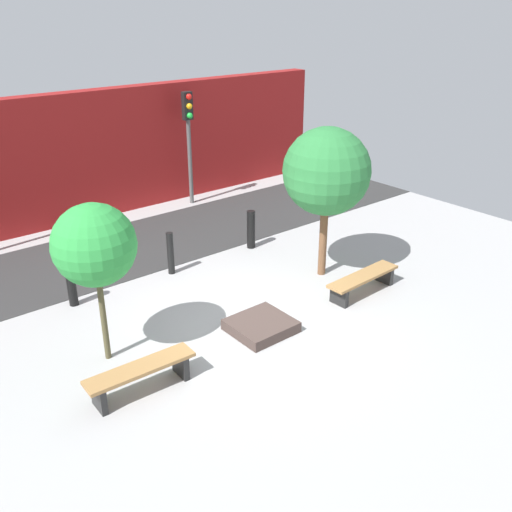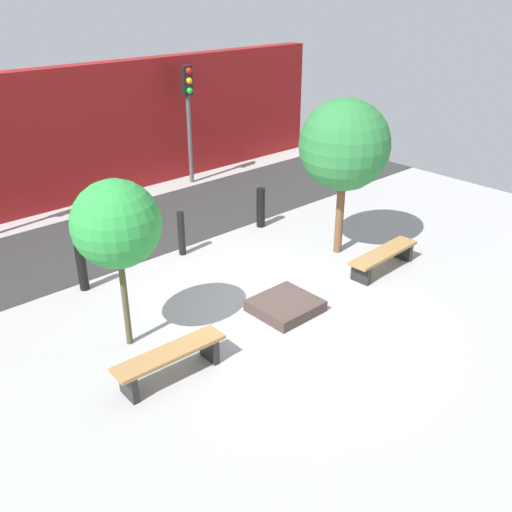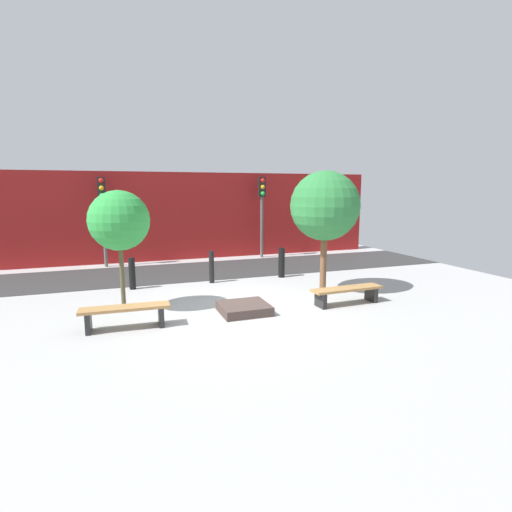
# 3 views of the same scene
# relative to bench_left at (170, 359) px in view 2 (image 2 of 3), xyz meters

# --- Properties ---
(ground_plane) EXTENTS (18.00, 18.00, 0.00)m
(ground_plane) POSITION_rel_bench_left_xyz_m (2.59, 0.49, -0.34)
(ground_plane) COLOR #A1A1A1
(road_strip) EXTENTS (18.00, 3.22, 0.01)m
(road_strip) POSITION_rel_bench_left_xyz_m (2.59, 5.20, -0.33)
(road_strip) COLOR #2E2E2E
(road_strip) RESTS_ON ground
(building_facade) EXTENTS (16.20, 0.50, 3.45)m
(building_facade) POSITION_rel_bench_left_xyz_m (2.59, 7.91, 1.39)
(building_facade) COLOR maroon
(building_facade) RESTS_ON ground
(bench_left) EXTENTS (1.77, 0.47, 0.47)m
(bench_left) POSITION_rel_bench_left_xyz_m (0.00, 0.00, 0.00)
(bench_left) COLOR black
(bench_left) RESTS_ON ground
(bench_right) EXTENTS (1.85, 0.49, 0.42)m
(bench_right) POSITION_rel_bench_left_xyz_m (5.17, -0.00, -0.03)
(bench_right) COLOR black
(bench_right) RESTS_ON ground
(planter_bed) EXTENTS (1.09, 1.03, 0.21)m
(planter_bed) POSITION_rel_bench_left_xyz_m (2.59, 0.20, -0.23)
(planter_bed) COLOR #453631
(planter_bed) RESTS_ON ground
(tree_behind_left_bench) EXTENTS (1.34, 1.34, 2.78)m
(tree_behind_left_bench) POSITION_rel_bench_left_xyz_m (0.00, 1.19, 1.76)
(tree_behind_left_bench) COLOR #4D472E
(tree_behind_left_bench) RESTS_ON ground
(tree_behind_right_bench) EXTENTS (1.85, 1.85, 3.28)m
(tree_behind_right_bench) POSITION_rel_bench_left_xyz_m (5.17, 1.19, 2.01)
(tree_behind_right_bench) COLOR brown
(tree_behind_right_bench) RESTS_ON ground
(bollard_far_left) EXTENTS (0.18, 0.18, 0.90)m
(bollard_far_left) POSITION_rel_bench_left_xyz_m (0.30, 3.34, 0.12)
(bollard_far_left) COLOR black
(bollard_far_left) RESTS_ON ground
(bollard_left) EXTENTS (0.15, 0.15, 0.97)m
(bollard_left) POSITION_rel_bench_left_xyz_m (2.59, 3.34, 0.15)
(bollard_left) COLOR black
(bollard_left) RESTS_ON ground
(bollard_center) EXTENTS (0.20, 0.20, 0.95)m
(bollard_center) POSITION_rel_bench_left_xyz_m (4.88, 3.34, 0.14)
(bollard_center) COLOR black
(bollard_center) RESTS_ON ground
(traffic_light_mid_west) EXTENTS (0.28, 0.27, 3.26)m
(traffic_light_mid_west) POSITION_rel_bench_left_xyz_m (5.61, 7.09, 1.93)
(traffic_light_mid_west) COLOR #525252
(traffic_light_mid_west) RESTS_ON ground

